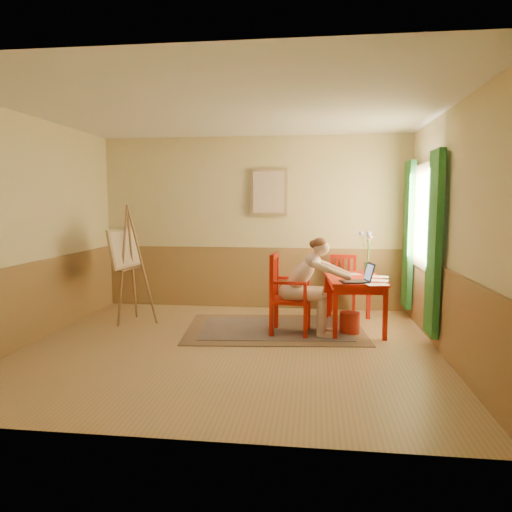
# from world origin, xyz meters

# --- Properties ---
(room) EXTENTS (5.04, 4.54, 2.84)m
(room) POSITION_xyz_m (0.00, 0.00, 1.40)
(room) COLOR tan
(room) RESTS_ON ground
(wainscot) EXTENTS (5.00, 4.50, 1.00)m
(wainscot) POSITION_xyz_m (0.00, 0.80, 0.50)
(wainscot) COLOR olive
(wainscot) RESTS_ON room
(window) EXTENTS (0.12, 2.01, 2.20)m
(window) POSITION_xyz_m (2.42, 1.10, 1.35)
(window) COLOR white
(window) RESTS_ON room
(wall_portrait) EXTENTS (0.60, 0.05, 0.76)m
(wall_portrait) POSITION_xyz_m (0.25, 2.20, 1.90)
(wall_portrait) COLOR tan
(wall_portrait) RESTS_ON room
(rug) EXTENTS (2.55, 1.83, 0.02)m
(rug) POSITION_xyz_m (0.47, 0.87, 0.01)
(rug) COLOR #8C7251
(rug) RESTS_ON room
(table) EXTENTS (0.81, 1.25, 0.72)m
(table) POSITION_xyz_m (1.54, 1.05, 0.63)
(table) COLOR #BE1706
(table) RESTS_ON room
(chair_left) EXTENTS (0.53, 0.51, 1.07)m
(chair_left) POSITION_xyz_m (0.64, 0.68, 0.54)
(chair_left) COLOR #BE1706
(chair_left) RESTS_ON room
(chair_back) EXTENTS (0.44, 0.46, 0.92)m
(chair_back) POSITION_xyz_m (1.44, 1.92, 0.46)
(chair_back) COLOR #BE1706
(chair_back) RESTS_ON room
(figure) EXTENTS (0.97, 0.44, 1.29)m
(figure) POSITION_xyz_m (0.91, 0.65, 0.71)
(figure) COLOR beige
(figure) RESTS_ON room
(laptop) EXTENTS (0.45, 0.33, 0.25)m
(laptop) POSITION_xyz_m (1.57, 0.64, 0.77)
(laptop) COLOR #1E2338
(laptop) RESTS_ON table
(papers) EXTENTS (0.67, 1.09, 0.00)m
(papers) POSITION_xyz_m (1.75, 0.92, 0.72)
(papers) COLOR white
(papers) RESTS_ON table
(vase) EXTENTS (0.22, 0.32, 0.62)m
(vase) POSITION_xyz_m (1.75, 1.40, 1.00)
(vase) COLOR #3F724C
(vase) RESTS_ON table
(wastebasket) EXTENTS (0.34, 0.34, 0.29)m
(wastebasket) POSITION_xyz_m (1.47, 0.79, 0.14)
(wastebasket) COLOR red
(wastebasket) RESTS_ON room
(easel) EXTENTS (0.60, 0.76, 1.71)m
(easel) POSITION_xyz_m (-1.70, 1.04, 1.01)
(easel) COLOR olive
(easel) RESTS_ON room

